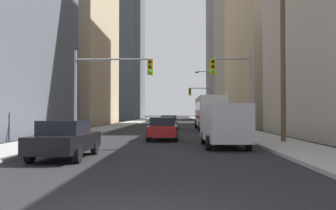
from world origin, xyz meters
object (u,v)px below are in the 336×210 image
Objects in this scene: sedan_black at (65,139)px; sedan_grey at (169,122)px; sedan_red at (163,128)px; traffic_signal_near_left at (110,78)px; city_bus at (209,111)px; cargo_van_silver at (224,123)px; traffic_signal_near_right at (233,80)px; traffic_signal_far_right at (201,98)px.

sedan_black is 24.52m from sedan_grey.
sedan_red is 4.89m from traffic_signal_near_left.
city_bus reaches higher than cargo_van_silver.
traffic_signal_near_right is at bearing -0.01° from traffic_signal_near_left.
traffic_signal_near_right is (0.32, -13.70, 2.06)m from city_bus.
sedan_grey is (-3.34, 19.41, -0.52)m from cargo_van_silver.
traffic_signal_near_left is at bearing -105.75° from traffic_signal_far_right.
sedan_grey is 15.47m from traffic_signal_near_left.
traffic_signal_far_right is at bearing 88.17° from cargo_van_silver.
traffic_signal_far_right is at bearing 72.40° from sedan_grey.
traffic_signal_far_right is at bearing 74.25° from traffic_signal_near_left.
sedan_black is at bearing -130.52° from traffic_signal_near_right.
city_bus is at bearing -90.45° from traffic_signal_far_right.
city_bus reaches higher than sedan_grey.
sedan_black is 10.00m from sedan_red.
sedan_black and sedan_red have the same top height.
sedan_grey is 15.70m from traffic_signal_near_right.
traffic_signal_near_right reaches higher than cargo_van_silver.
sedan_red is 0.99× the size of sedan_grey.
traffic_signal_far_right is (1.06, 33.28, 2.73)m from cargo_van_silver.
sedan_red and sedan_grey have the same top height.
city_bus is 18.49m from cargo_van_silver.
cargo_van_silver is at bearing -52.98° from sedan_red.
traffic_signal_far_right is (0.12, 14.82, 2.09)m from city_bus.
cargo_van_silver is 33.41m from traffic_signal_far_right.
sedan_red is (-4.36, -13.93, -1.16)m from city_bus.
sedan_black is 13.02m from traffic_signal_near_right.
traffic_signal_near_right is (8.24, -0.00, -0.12)m from traffic_signal_near_left.
sedan_grey is (0.08, 14.89, 0.00)m from sedan_red.
traffic_signal_near_right is at bearing 2.81° from sedan_red.
traffic_signal_near_right reaches higher than sedan_red.
sedan_black is 0.71× the size of traffic_signal_near_right.
cargo_van_silver reaches higher than sedan_black.
cargo_van_silver is at bearing -104.90° from traffic_signal_near_right.
city_bus is 13.86m from traffic_signal_near_right.
traffic_signal_near_left is at bearing 145.74° from cargo_van_silver.
sedan_grey is at bearing -107.60° from traffic_signal_far_right.
traffic_signal_near_right reaches higher than sedan_black.
sedan_red is (-3.41, 4.52, -0.52)m from cargo_van_silver.
sedan_black is 1.00× the size of sedan_grey.
traffic_signal_near_right is (4.60, -14.66, 3.22)m from sedan_grey.
cargo_van_silver reaches higher than sedan_red.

